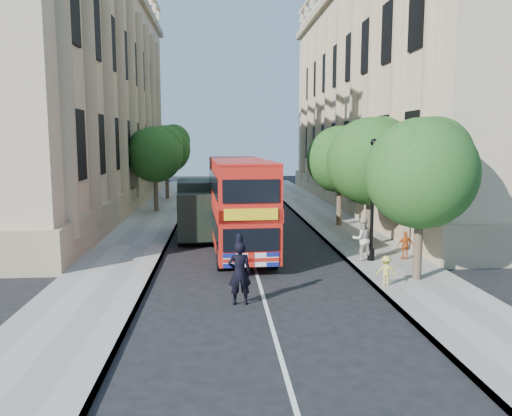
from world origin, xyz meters
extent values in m
plane|color=black|center=(0.00, 0.00, 0.00)|extent=(120.00, 120.00, 0.00)
cube|color=gray|center=(5.75, 10.00, 0.06)|extent=(3.50, 80.00, 0.12)
cube|color=gray|center=(-5.75, 10.00, 0.06)|extent=(3.50, 80.00, 0.12)
cube|color=tan|center=(13.80, 24.00, 9.00)|extent=(12.00, 38.00, 18.00)
cube|color=tan|center=(-13.80, 24.00, 9.00)|extent=(12.00, 38.00, 18.00)
cylinder|color=#473828|center=(5.80, 3.00, 1.43)|extent=(0.32, 0.32, 2.86)
sphere|color=#1F4918|center=(5.80, 3.00, 4.03)|extent=(4.00, 4.00, 4.00)
sphere|color=#1F4918|center=(6.40, 3.40, 4.68)|extent=(2.80, 2.80, 2.80)
sphere|color=#1F4918|center=(5.30, 2.70, 4.55)|extent=(2.60, 2.60, 2.60)
cylinder|color=#473828|center=(5.80, 9.00, 1.50)|extent=(0.32, 0.32, 2.99)
sphere|color=#1F4918|center=(5.80, 9.00, 4.22)|extent=(4.20, 4.20, 4.20)
sphere|color=#1F4918|center=(6.40, 9.40, 4.90)|extent=(2.94, 2.94, 2.94)
sphere|color=#1F4918|center=(5.30, 8.70, 4.76)|extent=(2.73, 2.73, 2.73)
cylinder|color=#473828|center=(5.80, 15.00, 1.45)|extent=(0.32, 0.32, 2.90)
sphere|color=#1F4918|center=(5.80, 15.00, 4.09)|extent=(4.00, 4.00, 4.00)
sphere|color=#1F4918|center=(6.40, 15.40, 4.75)|extent=(2.80, 2.80, 2.80)
sphere|color=#1F4918|center=(5.30, 14.70, 4.62)|extent=(2.60, 2.60, 2.60)
cylinder|color=#473828|center=(-6.00, 22.00, 1.50)|extent=(0.32, 0.32, 2.99)
sphere|color=#1F4918|center=(-6.00, 22.00, 4.22)|extent=(4.00, 4.00, 4.00)
sphere|color=#1F4918|center=(-5.40, 22.40, 4.90)|extent=(2.80, 2.80, 2.80)
sphere|color=#1F4918|center=(-6.50, 21.70, 4.76)|extent=(2.60, 2.60, 2.60)
cylinder|color=#473828|center=(-6.00, 30.00, 1.58)|extent=(0.32, 0.32, 3.17)
sphere|color=#1F4918|center=(-6.00, 30.00, 4.46)|extent=(4.20, 4.20, 4.20)
sphere|color=#1F4918|center=(-5.40, 30.40, 5.18)|extent=(2.94, 2.94, 2.94)
sphere|color=#1F4918|center=(-6.50, 29.70, 5.04)|extent=(2.73, 2.73, 2.73)
cylinder|color=black|center=(5.00, 6.00, 0.37)|extent=(0.30, 0.30, 0.50)
cylinder|color=black|center=(5.00, 6.00, 2.62)|extent=(0.14, 0.14, 5.00)
sphere|color=black|center=(5.00, 6.00, 5.12)|extent=(0.32, 0.32, 0.32)
cube|color=red|center=(-0.50, 8.54, 2.35)|extent=(2.89, 9.30, 3.82)
cube|color=black|center=(-0.50, 8.54, 1.50)|extent=(2.92, 8.72, 0.87)
cube|color=black|center=(-0.50, 8.54, 3.34)|extent=(2.92, 8.72, 0.87)
cube|color=yellow|center=(-0.26, 3.95, 2.47)|extent=(2.03, 0.19, 0.44)
cylinder|color=black|center=(-1.42, 5.24, 0.48)|extent=(0.32, 0.98, 0.97)
cylinder|color=black|center=(0.76, 5.36, 0.48)|extent=(0.32, 0.98, 0.97)
cylinder|color=black|center=(-1.75, 11.52, 0.48)|extent=(0.32, 0.98, 0.97)
cylinder|color=black|center=(0.43, 11.64, 0.48)|extent=(0.32, 0.98, 0.97)
cube|color=black|center=(-2.43, 10.32, 1.48)|extent=(2.31, 2.11, 2.30)
cube|color=black|center=(-2.36, 9.39, 1.75)|extent=(1.97, 0.23, 0.77)
cube|color=black|center=(-2.58, 12.72, 1.70)|extent=(2.41, 3.63, 2.73)
cube|color=black|center=(-2.54, 12.07, 0.38)|extent=(2.31, 5.37, 0.27)
cylinder|color=black|center=(-3.40, 10.15, 0.44)|extent=(0.30, 0.89, 0.88)
cylinder|color=black|center=(-1.44, 10.27, 0.44)|extent=(0.30, 0.89, 0.88)
cylinder|color=black|center=(-3.63, 13.75, 0.44)|extent=(0.30, 0.89, 0.88)
cylinder|color=black|center=(-1.67, 13.88, 0.44)|extent=(0.30, 0.89, 0.88)
imported|color=black|center=(-0.82, 1.00, 1.02)|extent=(0.76, 0.51, 2.04)
imported|color=beige|center=(4.63, 6.10, 1.04)|extent=(0.97, 0.79, 1.84)
imported|color=#C55922|center=(6.54, 6.10, 0.73)|extent=(0.72, 0.32, 1.21)
imported|color=gold|center=(4.40, 2.31, 0.65)|extent=(0.76, 0.54, 1.06)
camera|label=1|loc=(-1.45, -14.39, 5.18)|focal=35.00mm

